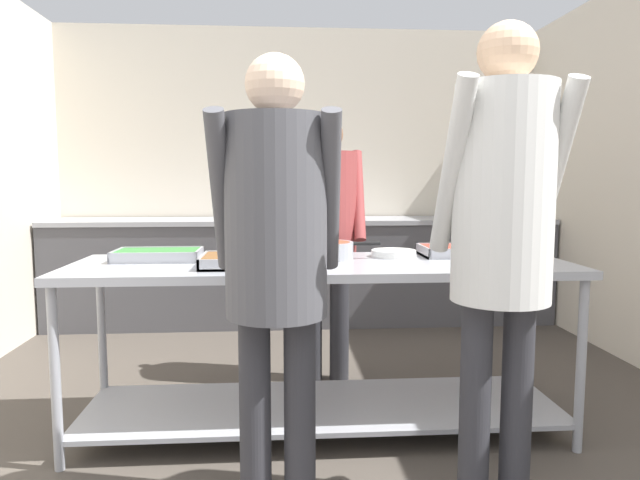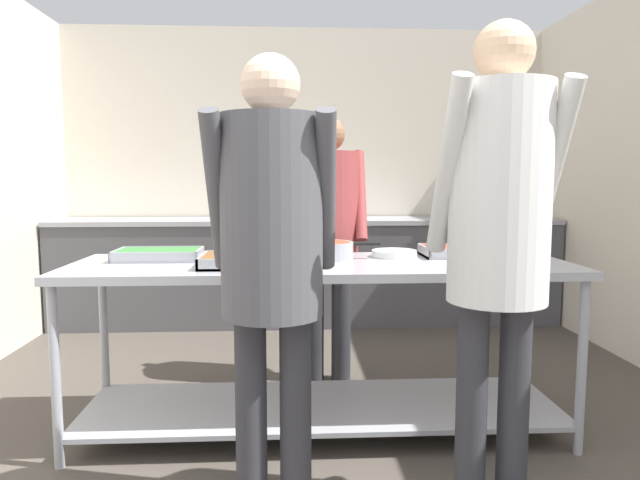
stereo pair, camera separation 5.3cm
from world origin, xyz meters
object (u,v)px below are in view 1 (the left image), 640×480
Objects in this scene: guest_serving_right at (276,240)px; cook_behind_counter at (326,221)px; guest_serving_left at (502,219)px; sauce_pan at (328,250)px; plate_stack at (394,253)px; serving_tray_vegetables at (242,261)px; serving_tray_greens at (466,251)px; serving_tray_roast at (158,255)px; water_bottle at (461,204)px.

cook_behind_counter is (0.30, 1.46, -0.04)m from guest_serving_right.
sauce_pan is at bearing 120.35° from guest_serving_left.
plate_stack is 0.14× the size of guest_serving_right.
cook_behind_counter is (0.47, 0.81, 0.12)m from serving_tray_vegetables.
serving_tray_greens is at bearing 42.75° from guest_serving_right.
cook_behind_counter reaches higher than serving_tray_roast.
sauce_pan is 0.91m from guest_serving_right.
guest_serving_right is at bearing -107.00° from sauce_pan.
serving_tray_roast is 0.88× the size of serving_tray_greens.
serving_tray_roast is 1.62m from serving_tray_greens.
guest_serving_left is (-0.21, -1.00, 0.24)m from serving_tray_greens.
plate_stack is at bearing -178.34° from serving_tray_greens.
sauce_pan is 0.36m from plate_stack.
water_bottle reaches higher than serving_tray_vegetables.
plate_stack is at bearing 19.32° from serving_tray_vegetables.
cook_behind_counter is at bearing -131.38° from water_bottle.
serving_tray_vegetables is 0.83m from plate_stack.
guest_serving_left is at bearing -71.79° from cook_behind_counter.
serving_tray_roast is 3.09m from water_bottle.
water_bottle is (2.25, 2.12, 0.16)m from serving_tray_roast.
sauce_pan is 1.67× the size of plate_stack.
guest_serving_left is 0.81m from guest_serving_right.
serving_tray_roast is 1.22m from plate_stack.
serving_tray_vegetables is 0.69m from guest_serving_right.
water_bottle is at bearing 74.51° from guest_serving_left.
guest_serving_right is (0.16, -0.65, 0.17)m from serving_tray_vegetables.
guest_serving_left is (0.97, -0.72, 0.24)m from serving_tray_vegetables.
guest_serving_left is at bearing -105.49° from water_bottle.
serving_tray_roast is 1.08m from cook_behind_counter.
plate_stack is (0.35, 0.07, -0.03)m from sauce_pan.
serving_tray_vegetables is at bearing -119.83° from cook_behind_counter.
plate_stack is (0.78, 0.27, -0.01)m from serving_tray_vegetables.
serving_tray_vegetables is at bearing -166.37° from serving_tray_greens.
guest_serving_left is (1.41, -0.94, 0.24)m from serving_tray_roast.
guest_serving_right is at bearing -123.70° from plate_stack.
serving_tray_greens is (1.62, 0.06, 0.00)m from serving_tray_roast.
sauce_pan is 1.09m from guest_serving_left.
serving_tray_greens is at bearing -107.21° from water_bottle.
sauce_pan is 0.24× the size of guest_serving_right.
guest_serving_right reaches higher than serving_tray_vegetables.
guest_serving_right is 1.49m from cook_behind_counter.
guest_serving_left reaches higher than cook_behind_counter.
sauce_pan is at bearing -174.07° from serving_tray_greens.
serving_tray_greens reaches higher than plate_stack.
water_bottle is (0.85, 3.06, -0.08)m from guest_serving_left.
serving_tray_vegetables is at bearing -154.07° from sauce_pan.
sauce_pan is at bearing 73.00° from guest_serving_right.
cook_behind_counter is 2.04m from water_bottle.
serving_tray_vegetables is 1.21m from serving_tray_greens.
water_bottle reaches higher than serving_tray_roast.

